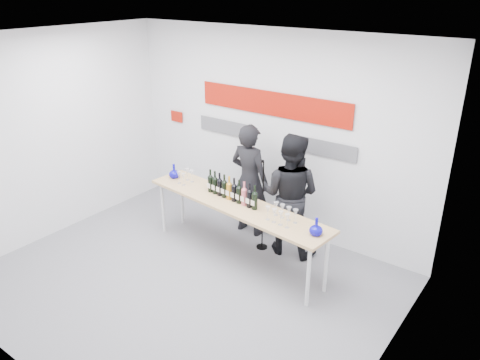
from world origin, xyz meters
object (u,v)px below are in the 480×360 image
object	(u,v)px
presenter_left	(249,180)
mic_stand	(262,222)
tasting_table	(236,207)
presenter_right	(290,195)

from	to	relation	value
presenter_left	mic_stand	world-z (taller)	presenter_left
tasting_table	presenter_right	size ratio (longest dim) A/B	1.66
presenter_left	presenter_right	xyz separation A→B (m)	(0.77, -0.13, 0.02)
tasting_table	mic_stand	size ratio (longest dim) A/B	2.12
presenter_right	mic_stand	size ratio (longest dim) A/B	1.28
tasting_table	mic_stand	world-z (taller)	mic_stand
presenter_right	tasting_table	bearing A→B (deg)	42.52
presenter_left	presenter_right	size ratio (longest dim) A/B	0.98
presenter_left	mic_stand	distance (m)	0.69
tasting_table	presenter_right	distance (m)	0.78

